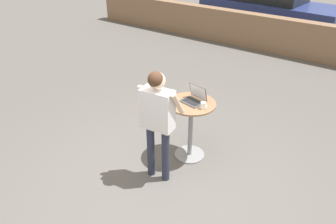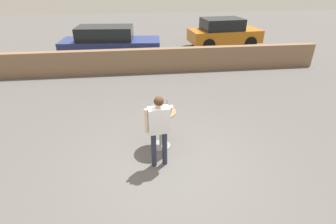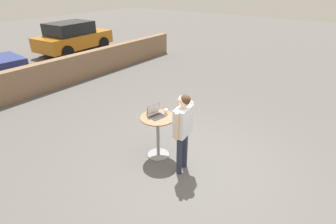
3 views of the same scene
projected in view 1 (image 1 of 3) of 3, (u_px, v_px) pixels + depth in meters
The scene contains 7 objects.
ground_plane at pixel (166, 187), 4.64m from camera, with size 50.00×50.00×0.00m, color #5B5956.
pavement_kerb at pixel (304, 40), 8.86m from camera, with size 14.64×0.35×0.98m.
cafe_table at pixel (191, 122), 4.95m from camera, with size 0.72×0.72×0.96m.
laptop at pixel (194, 98), 4.79m from camera, with size 0.36×0.33×0.24m.
coffee_mug at pixel (203, 105), 4.61m from camera, with size 0.11×0.08×0.10m.
standing_person at pixel (157, 114), 4.30m from camera, with size 0.58×0.41×1.67m.
parked_car_near_street at pixel (268, 7), 10.87m from camera, with size 4.69×2.04×1.61m.
Camera 1 is at (2.07, -2.80, 3.24)m, focal length 35.00 mm.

